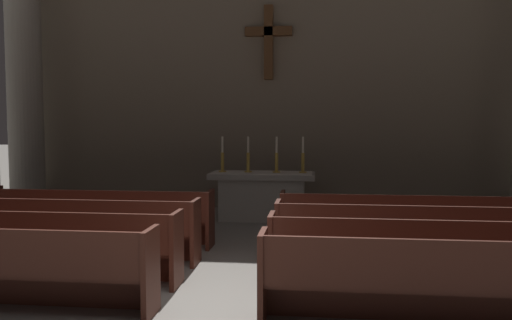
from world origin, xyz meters
TOP-DOWN VIEW (x-y plane):
  - ground_plane at (0.00, 0.00)m, footprint 80.00×80.00m
  - pew_left_row_2 at (-2.49, 1.00)m, footprint 3.85×0.50m
  - pew_left_row_3 at (-2.49, 2.04)m, footprint 3.85×0.50m
  - pew_left_row_4 at (-2.49, 3.08)m, footprint 3.85×0.50m
  - pew_right_row_1 at (2.49, -0.04)m, footprint 3.85×0.50m
  - pew_right_row_2 at (2.49, 1.00)m, footprint 3.85×0.50m
  - pew_right_row_3 at (2.49, 2.04)m, footprint 3.85×0.50m
  - pew_right_row_4 at (2.49, 3.08)m, footprint 3.85×0.50m
  - column_left_fourth at (-5.66, 6.39)m, footprint 1.20×1.20m
  - altar at (0.00, 5.67)m, footprint 2.20×0.90m
  - candlestick_outer_left at (-0.85, 5.67)m, footprint 0.16×0.16m
  - candlestick_inner_left at (-0.30, 5.67)m, footprint 0.16×0.16m
  - candlestick_inner_right at (0.30, 5.67)m, footprint 0.16×0.16m
  - candlestick_outer_right at (0.85, 5.67)m, footprint 0.16×0.16m
  - apse_with_cross at (0.00, 7.31)m, footprint 12.60×0.46m

SIDE VIEW (x-z plane):
  - ground_plane at x=0.00m, z-range 0.00..0.00m
  - pew_left_row_2 at x=-2.49m, z-range 0.00..0.95m
  - pew_left_row_3 at x=-2.49m, z-range 0.00..0.95m
  - pew_left_row_4 at x=-2.49m, z-range 0.00..0.95m
  - pew_right_row_1 at x=2.49m, z-range 0.00..0.95m
  - pew_right_row_2 at x=2.49m, z-range 0.00..0.95m
  - pew_right_row_3 at x=2.49m, z-range 0.00..0.95m
  - pew_right_row_4 at x=2.49m, z-range 0.00..0.95m
  - altar at x=0.00m, z-range 0.03..1.04m
  - candlestick_outer_left at x=-0.85m, z-range 0.88..1.63m
  - candlestick_inner_left at x=-0.30m, z-range 0.88..1.63m
  - candlestick_inner_right at x=0.30m, z-range 0.88..1.63m
  - candlestick_outer_right at x=0.85m, z-range 0.88..1.63m
  - column_left_fourth at x=-5.66m, z-range -0.08..6.03m
  - apse_with_cross at x=0.00m, z-range 0.00..7.11m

